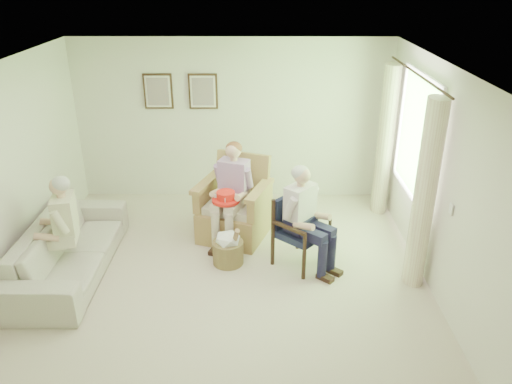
% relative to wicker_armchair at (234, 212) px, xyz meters
% --- Properties ---
extents(floor, '(5.50, 5.50, 0.00)m').
position_rel_wicker_armchair_xyz_m(floor, '(-0.07, -1.35, -0.36)').
color(floor, beige).
rests_on(floor, ground).
extents(back_wall, '(5.00, 0.04, 2.60)m').
position_rel_wicker_armchair_xyz_m(back_wall, '(-0.07, 1.40, 0.94)').
color(back_wall, silver).
rests_on(back_wall, ground).
extents(front_wall, '(5.00, 0.04, 2.60)m').
position_rel_wicker_armchair_xyz_m(front_wall, '(-0.07, -4.10, 0.94)').
color(front_wall, silver).
rests_on(front_wall, ground).
extents(right_wall, '(0.04, 5.50, 2.60)m').
position_rel_wicker_armchair_xyz_m(right_wall, '(2.43, -1.35, 0.94)').
color(right_wall, silver).
rests_on(right_wall, ground).
extents(ceiling, '(5.00, 5.50, 0.02)m').
position_rel_wicker_armchair_xyz_m(ceiling, '(-0.07, -1.35, 2.24)').
color(ceiling, white).
rests_on(ceiling, back_wall).
extents(window, '(0.13, 2.50, 1.63)m').
position_rel_wicker_armchair_xyz_m(window, '(2.39, -0.15, 1.22)').
color(window, '#2D6B23').
rests_on(window, right_wall).
extents(curtain_left, '(0.34, 0.34, 2.30)m').
position_rel_wicker_armchair_xyz_m(curtain_left, '(2.26, -1.13, 0.79)').
color(curtain_left, beige).
rests_on(curtain_left, ground).
extents(curtain_right, '(0.34, 0.34, 2.30)m').
position_rel_wicker_armchair_xyz_m(curtain_right, '(2.26, 0.83, 0.79)').
color(curtain_right, beige).
rests_on(curtain_right, ground).
extents(framed_print_left, '(0.45, 0.05, 0.55)m').
position_rel_wicker_armchair_xyz_m(framed_print_left, '(-1.22, 1.36, 1.42)').
color(framed_print_left, '#382114').
rests_on(framed_print_left, back_wall).
extents(framed_print_right, '(0.45, 0.05, 0.55)m').
position_rel_wicker_armchair_xyz_m(framed_print_right, '(-0.52, 1.36, 1.42)').
color(framed_print_right, '#382114').
rests_on(framed_print_right, back_wall).
extents(wicker_armchair, '(0.90, 0.89, 1.15)m').
position_rel_wicker_armchair_xyz_m(wicker_armchair, '(0.00, 0.00, 0.00)').
color(wicker_armchair, '#A98250').
rests_on(wicker_armchair, ground).
extents(wood_armchair, '(0.59, 0.55, 0.91)m').
position_rel_wicker_armchair_xyz_m(wood_armchair, '(0.90, -0.66, 0.13)').
color(wood_armchair, black).
rests_on(wood_armchair, ground).
extents(sofa, '(2.28, 0.89, 0.67)m').
position_rel_wicker_armchair_xyz_m(sofa, '(-2.02, -0.96, -0.03)').
color(sofa, beige).
rests_on(sofa, ground).
extents(person_wicker, '(0.40, 0.63, 1.40)m').
position_rel_wicker_armchair_xyz_m(person_wicker, '(0.00, -0.15, 0.47)').
color(person_wicker, beige).
rests_on(person_wicker, ground).
extents(person_dark, '(0.40, 0.62, 1.33)m').
position_rel_wicker_armchair_xyz_m(person_dark, '(0.90, -0.81, 0.41)').
color(person_dark, '#1C1A3A').
rests_on(person_dark, ground).
extents(person_sofa, '(0.42, 0.62, 1.31)m').
position_rel_wicker_armchair_xyz_m(person_sofa, '(-2.02, -1.08, 0.39)').
color(person_sofa, beige).
rests_on(person_sofa, ground).
extents(red_hat, '(0.37, 0.37, 0.14)m').
position_rel_wicker_armchair_xyz_m(red_hat, '(-0.09, -0.34, 0.39)').
color(red_hat, red).
rests_on(red_hat, person_wicker).
extents(hatbox, '(0.41, 0.41, 0.59)m').
position_rel_wicker_armchair_xyz_m(hatbox, '(-0.04, -0.76, -0.13)').
color(hatbox, '#A18957').
rests_on(hatbox, ground).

